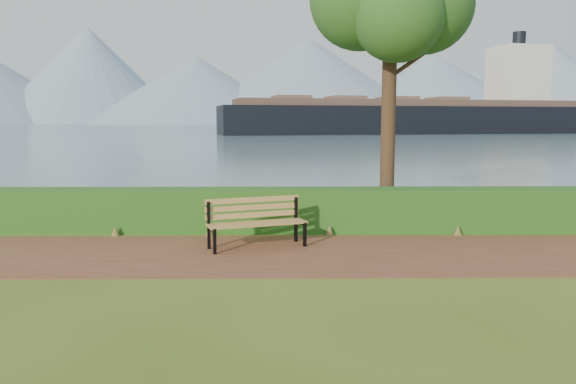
{
  "coord_description": "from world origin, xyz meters",
  "views": [
    {
      "loc": [
        0.52,
        -10.32,
        2.57
      ],
      "look_at": [
        0.65,
        1.2,
        1.1
      ],
      "focal_mm": 35.0,
      "sensor_mm": 36.0,
      "label": 1
    }
  ],
  "objects": [
    {
      "name": "path",
      "position": [
        0.0,
        0.3,
        0.01
      ],
      "size": [
        40.0,
        3.4,
        0.01
      ],
      "primitive_type": "cube",
      "color": "brown",
      "rests_on": "ground"
    },
    {
      "name": "hedge",
      "position": [
        0.0,
        2.6,
        0.5
      ],
      "size": [
        32.0,
        0.85,
        1.0
      ],
      "primitive_type": "cube",
      "color": "#194C15",
      "rests_on": "ground"
    },
    {
      "name": "cargo_ship",
      "position": [
        27.23,
        97.42,
        3.25
      ],
      "size": [
        72.53,
        26.48,
        21.79
      ],
      "rotation": [
        0.0,
        0.0,
        0.22
      ],
      "color": "black",
      "rests_on": "ground"
    },
    {
      "name": "bench",
      "position": [
        -0.01,
        0.94,
        0.58
      ],
      "size": [
        2.09,
        1.24,
        1.01
      ],
      "rotation": [
        0.0,
        0.0,
        0.35
      ],
      "color": "black",
      "rests_on": "ground"
    },
    {
      "name": "mountains",
      "position": [
        -9.17,
        406.05,
        27.7
      ],
      "size": [
        585.0,
        190.0,
        70.0
      ],
      "color": "gray",
      "rests_on": "ground"
    },
    {
      "name": "water",
      "position": [
        0.0,
        260.0,
        0.01
      ],
      "size": [
        700.0,
        510.0,
        0.0
      ],
      "primitive_type": "cube",
      "color": "slate",
      "rests_on": "ground"
    },
    {
      "name": "ground",
      "position": [
        0.0,
        0.0,
        0.0
      ],
      "size": [
        140.0,
        140.0,
        0.0
      ],
      "primitive_type": "plane",
      "color": "#425A19",
      "rests_on": "ground"
    }
  ]
}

